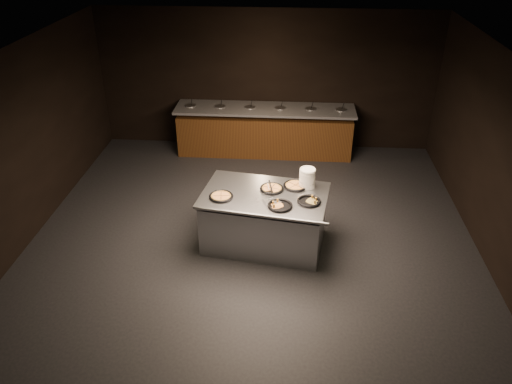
# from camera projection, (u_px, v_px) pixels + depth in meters

# --- Properties ---
(room) EXTENTS (7.02, 8.02, 2.92)m
(room) POSITION_uv_depth(u_px,v_px,m) (250.00, 168.00, 6.93)
(room) COLOR black
(room) RESTS_ON ground
(salad_bar) EXTENTS (3.70, 0.83, 1.18)m
(salad_bar) POSITION_uv_depth(u_px,v_px,m) (265.00, 134.00, 10.51)
(salad_bar) COLOR #533213
(salad_bar) RESTS_ON ground
(serving_counter) EXTENTS (2.01, 1.46, 0.89)m
(serving_counter) POSITION_uv_depth(u_px,v_px,m) (264.00, 220.00, 7.65)
(serving_counter) COLOR silver
(serving_counter) RESTS_ON ground
(plate_stack) EXTENTS (0.24, 0.24, 0.30)m
(plate_stack) POSITION_uv_depth(u_px,v_px,m) (307.00, 178.00, 7.54)
(plate_stack) COLOR white
(plate_stack) RESTS_ON serving_counter
(pan_veggie_whole) EXTENTS (0.36, 0.36, 0.04)m
(pan_veggie_whole) POSITION_uv_depth(u_px,v_px,m) (221.00, 196.00, 7.33)
(pan_veggie_whole) COLOR black
(pan_veggie_whole) RESTS_ON serving_counter
(pan_cheese_whole) EXTENTS (0.36, 0.36, 0.04)m
(pan_cheese_whole) POSITION_uv_depth(u_px,v_px,m) (272.00, 188.00, 7.53)
(pan_cheese_whole) COLOR black
(pan_cheese_whole) RESTS_ON serving_counter
(pan_cheese_slices_a) EXTENTS (0.37, 0.37, 0.04)m
(pan_cheese_slices_a) POSITION_uv_depth(u_px,v_px,m) (295.00, 186.00, 7.60)
(pan_cheese_slices_a) COLOR black
(pan_cheese_slices_a) RESTS_ON serving_counter
(pan_cheese_slices_b) EXTENTS (0.36, 0.36, 0.04)m
(pan_cheese_slices_b) POSITION_uv_depth(u_px,v_px,m) (280.00, 205.00, 7.10)
(pan_cheese_slices_b) COLOR black
(pan_cheese_slices_b) RESTS_ON serving_counter
(pan_veggie_slices) EXTENTS (0.35, 0.35, 0.04)m
(pan_veggie_slices) POSITION_uv_depth(u_px,v_px,m) (309.00, 201.00, 7.21)
(pan_veggie_slices) COLOR black
(pan_veggie_slices) RESTS_ON serving_counter
(server_left) EXTENTS (0.19, 0.32, 0.17)m
(server_left) POSITION_uv_depth(u_px,v_px,m) (269.00, 187.00, 7.45)
(server_left) COLOR silver
(server_left) RESTS_ON serving_counter
(server_right) EXTENTS (0.30, 0.28, 0.18)m
(server_right) POSITION_uv_depth(u_px,v_px,m) (270.00, 195.00, 7.23)
(server_right) COLOR silver
(server_right) RESTS_ON serving_counter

